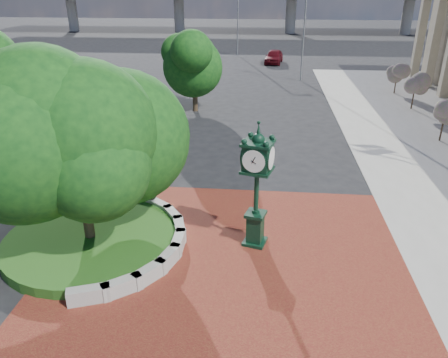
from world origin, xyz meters
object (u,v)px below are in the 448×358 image
at_px(parked_car, 274,57).
at_px(street_lamp_far, 239,16).
at_px(street_lamp_near, 307,27).
at_px(post_clock, 257,181).

relative_size(parked_car, street_lamp_far, 0.55).
distance_m(parked_car, street_lamp_near, 10.50).
relative_size(post_clock, street_lamp_near, 0.55).
bearing_deg(post_clock, street_lamp_near, 82.72).
xyz_separation_m(street_lamp_near, street_lamp_far, (-7.04, 14.99, -0.17)).
height_order(parked_car, street_lamp_far, street_lamp_far).
distance_m(post_clock, street_lamp_far, 43.89).
bearing_deg(post_clock, street_lamp_far, 94.42).
relative_size(street_lamp_near, street_lamp_far, 1.04).
bearing_deg(parked_car, street_lamp_near, -66.29).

